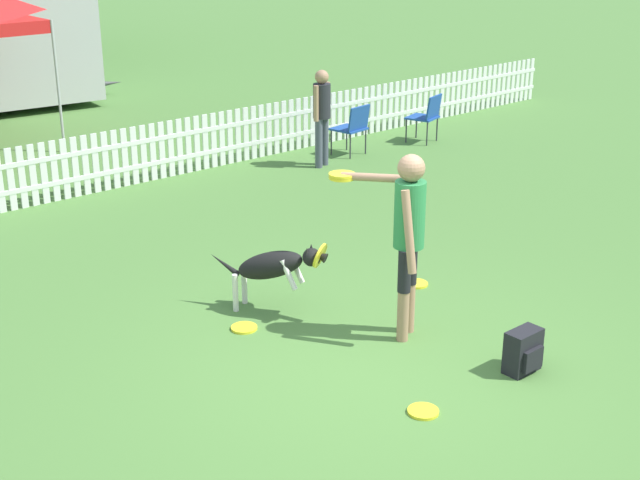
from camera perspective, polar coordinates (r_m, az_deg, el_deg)
name	(u,v)px	position (r m, az deg, el deg)	size (l,w,h in m)	color
ground_plane	(369,366)	(7.85, 3.15, -8.07)	(240.00, 240.00, 0.00)	#4C7A38
handler_person	(406,224)	(7.99, 5.50, 1.05)	(0.44, 1.15, 1.74)	tan
leaping_dog	(274,265)	(8.62, -2.97, -1.64)	(0.71, 1.17, 0.80)	black
frisbee_near_handler	(244,328)	(8.51, -4.88, -5.62)	(0.25, 0.25, 0.02)	yellow
frisbee_near_dog	(416,284)	(9.49, 6.17, -2.80)	(0.25, 0.25, 0.02)	yellow
frisbee_midfield	(423,411)	(7.22, 6.62, -10.84)	(0.25, 0.25, 0.02)	yellow
backpack_on_grass	(524,352)	(7.86, 12.90, -6.97)	(0.33, 0.22, 0.39)	black
picket_fence	(55,171)	(12.52, -16.63, 4.26)	(21.07, 0.04, 0.84)	white
folding_chair_blue_left	(353,125)	(14.29, 2.13, 7.34)	(0.53, 0.54, 0.82)	#333338
folding_chair_center	(427,114)	(15.19, 6.87, 8.01)	(0.58, 0.59, 0.82)	#333338
spectator_standing	(322,110)	(13.57, 0.12, 8.35)	(0.40, 0.27, 1.48)	#474C5B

